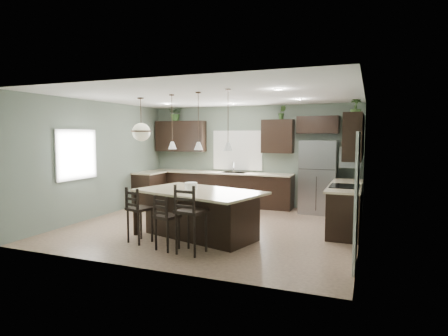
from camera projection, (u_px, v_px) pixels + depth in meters
ground at (213, 226)px, 8.15m from camera, size 6.00×6.00×0.00m
pantry_door at (356, 201)px, 5.54m from camera, size 0.04×0.82×2.04m
window_back at (238, 150)px, 10.69m from camera, size 1.35×0.02×1.00m
window_left at (76, 155)px, 8.36m from camera, size 0.02×1.10×1.00m
left_return_cabs at (149, 189)px, 10.67m from camera, size 0.60×0.90×0.90m
left_return_countertop at (150, 173)px, 10.62m from camera, size 0.66×0.96×0.04m
back_lower_cabs at (219, 189)px, 10.69m from camera, size 4.20×0.60×0.90m
back_countertop at (219, 173)px, 10.63m from camera, size 4.20×0.66×0.04m
sink_inset at (234, 173)px, 10.46m from camera, size 0.70×0.45×0.01m
faucet at (234, 168)px, 10.42m from camera, size 0.02×0.02×0.28m
back_upper_left at (181, 136)px, 11.15m from camera, size 1.55×0.34×0.90m
back_upper_right at (278, 136)px, 10.07m from camera, size 0.85×0.34×0.90m
fridge_header at (318, 125)px, 9.67m from camera, size 1.05×0.34×0.45m
right_lower_cabs at (346, 208)px, 7.94m from camera, size 0.60×2.35×0.90m
right_countertop at (346, 186)px, 7.90m from camera, size 0.66×2.35×0.04m
cooktop at (345, 186)px, 7.64m from camera, size 0.58×0.75×0.02m
wall_oven_front at (330, 209)px, 7.79m from camera, size 0.01×0.72×0.60m
right_upper_cabs at (355, 137)px, 7.75m from camera, size 0.34×2.35×0.90m
microwave at (351, 157)px, 7.55m from camera, size 0.40×0.75×0.40m
refrigerator at (318, 177)px, 9.49m from camera, size 0.90×0.74×1.85m
kitchen_island at (199, 214)px, 7.22m from camera, size 2.70×1.98×0.92m
serving_dish at (191, 186)px, 7.29m from camera, size 0.24×0.24×0.14m
bar_stool_left at (140, 215)px, 6.90m from camera, size 0.48×0.48×1.04m
bar_stool_center at (167, 223)px, 6.45m from camera, size 0.43×0.43×0.96m
bar_stool_right at (191, 219)px, 6.25m from camera, size 0.49×0.49×1.18m
pendant_left at (172, 122)px, 7.48m from camera, size 0.17×0.17×1.10m
pendant_center at (198, 121)px, 7.06m from camera, size 0.17×0.17×1.10m
pendant_right at (228, 120)px, 6.64m from camera, size 0.17×0.17×1.10m
chandelier at (141, 119)px, 8.15m from camera, size 0.44×0.44×0.95m
plant_back_left at (176, 113)px, 11.11m from camera, size 0.51×0.47×0.47m
plant_back_right at (282, 113)px, 9.95m from camera, size 0.23×0.20×0.36m
plant_right_wall at (356, 107)px, 8.50m from camera, size 0.29×0.29×0.42m
room_shell at (213, 149)px, 8.00m from camera, size 6.00×6.00×6.00m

